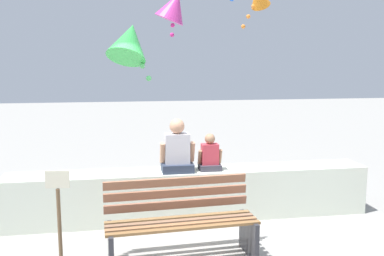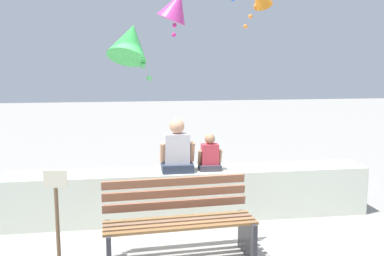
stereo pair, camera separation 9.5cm
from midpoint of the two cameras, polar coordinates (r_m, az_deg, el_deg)
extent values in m
plane|color=#97958E|center=(5.39, 0.99, -15.35)|extent=(40.00, 40.00, 0.00)
cube|color=silver|center=(6.13, -0.59, -8.84)|extent=(5.12, 0.56, 0.70)
cube|color=brown|center=(4.65, -1.50, -13.39)|extent=(1.69, 0.18, 0.03)
cube|color=#95643F|center=(4.75, -1.77, -12.89)|extent=(1.69, 0.18, 0.03)
cube|color=#845F46|center=(4.85, -2.04, -12.41)|extent=(1.69, 0.18, 0.03)
cube|color=olive|center=(4.96, -2.29, -11.95)|extent=(1.69, 0.18, 0.03)
cube|color=#915D46|center=(5.01, -2.53, -10.25)|extent=(1.69, 0.15, 0.10)
cube|color=#915C43|center=(4.99, -2.59, -8.75)|extent=(1.69, 0.15, 0.10)
cube|color=#926045|center=(4.98, -2.65, -7.25)|extent=(1.69, 0.15, 0.10)
cube|color=#2D2D33|center=(4.81, -11.47, -15.67)|extent=(0.08, 0.53, 0.45)
cube|color=#2D2D33|center=(5.08, 7.10, -14.20)|extent=(0.08, 0.53, 0.45)
cube|color=#2C3549|center=(5.94, -2.46, -5.28)|extent=(0.44, 0.36, 0.12)
cube|color=silver|center=(5.88, -2.47, -2.76)|extent=(0.34, 0.22, 0.42)
cylinder|color=tan|center=(5.85, -4.47, -3.33)|extent=(0.07, 0.17, 0.30)
cylinder|color=tan|center=(5.90, -0.44, -3.20)|extent=(0.07, 0.17, 0.30)
sphere|color=tan|center=(5.83, -2.49, 0.24)|extent=(0.21, 0.21, 0.21)
cube|color=#383642|center=(6.02, 1.95, -5.27)|extent=(0.31, 0.25, 0.08)
cube|color=#C73846|center=(5.98, 1.96, -3.53)|extent=(0.24, 0.15, 0.29)
cylinder|color=#9D7253|center=(5.94, 0.60, -3.93)|extent=(0.05, 0.12, 0.21)
cylinder|color=#9D7253|center=(6.00, 3.35, -3.83)|extent=(0.05, 0.12, 0.21)
sphere|color=#9D7253|center=(5.93, 1.97, -1.46)|extent=(0.15, 0.15, 0.15)
sphere|color=orange|center=(8.32, 7.93, 15.92)|extent=(0.08, 0.08, 0.08)
sphere|color=orange|center=(8.34, 7.25, 14.67)|extent=(0.08, 0.08, 0.08)
sphere|color=orange|center=(8.36, 6.59, 13.43)|extent=(0.08, 0.08, 0.08)
cone|color=green|center=(6.38, -8.86, 11.51)|extent=(0.88, 0.96, 0.76)
sphere|color=#4BA95A|center=(6.33, -8.01, 9.92)|extent=(0.08, 0.08, 0.08)
sphere|color=#4BA95A|center=(6.28, -7.15, 8.30)|extent=(0.08, 0.08, 0.08)
sphere|color=#4BA95A|center=(6.24, -6.28, 6.66)|extent=(0.08, 0.08, 0.08)
cone|color=#DB3D9E|center=(8.30, -2.80, 16.02)|extent=(0.85, 0.74, 0.70)
sphere|color=#E02987|center=(8.18, -2.89, 14.85)|extent=(0.08, 0.08, 0.08)
sphere|color=#E02987|center=(8.06, -2.97, 13.66)|extent=(0.08, 0.08, 0.08)
sphere|color=#E02987|center=(7.95, -3.06, 12.43)|extent=(0.08, 0.08, 0.08)
cylinder|color=brown|center=(4.71, -17.94, -13.28)|extent=(0.04, 0.04, 0.94)
cube|color=beige|center=(4.53, -18.27, -6.59)|extent=(0.24, 0.05, 0.18)
camera|label=1|loc=(0.05, -90.46, -0.07)|focal=39.60mm
camera|label=2|loc=(0.05, 89.54, 0.07)|focal=39.60mm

